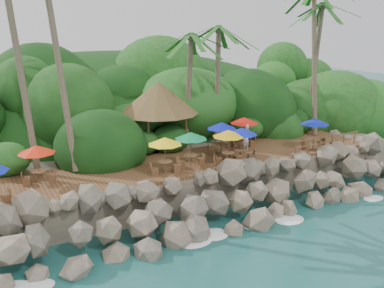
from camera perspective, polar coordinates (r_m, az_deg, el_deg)
ground at (r=23.40m, az=7.13°, el=-11.63°), size 140.00×140.00×0.00m
land_base at (r=36.31m, az=-7.51°, el=0.24°), size 32.00×25.20×2.10m
jungle_hill at (r=43.45m, az=-11.02°, el=1.26°), size 44.80×28.00×15.40m
seawall at (r=24.40m, az=4.50°, el=-7.37°), size 29.00×4.00×2.30m
terrace at (r=27.24m, az=0.00°, el=-2.43°), size 26.00×5.00×0.20m
jungle_foliage at (r=35.72m, az=-6.87°, el=-1.76°), size 44.00×16.00×12.00m
foam_line at (r=23.60m, az=6.71°, el=-11.28°), size 25.20×0.80×0.06m
palapa at (r=29.72m, az=-4.49°, el=6.22°), size 5.60×5.60×4.60m
dining_clusters at (r=25.85m, az=-0.05°, el=0.95°), size 22.57×4.55×2.17m
railing at (r=30.67m, az=17.53°, el=0.29°), size 6.10×0.10×1.00m
waiter at (r=29.40m, az=7.19°, el=0.88°), size 0.77×0.63×1.82m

